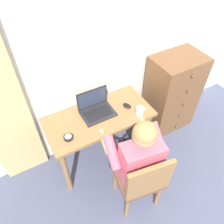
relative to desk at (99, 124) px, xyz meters
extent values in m
cube|color=silver|center=(0.25, 0.34, 0.65)|extent=(4.80, 0.05, 2.50)
cube|color=olive|center=(0.00, 0.00, 0.11)|extent=(1.12, 0.54, 0.03)
cylinder|color=olive|center=(-0.50, -0.21, -0.26)|extent=(0.06, 0.06, 0.69)
cylinder|color=olive|center=(0.50, -0.21, -0.26)|extent=(0.06, 0.06, 0.69)
cylinder|color=olive|center=(-0.50, 0.21, -0.26)|extent=(0.06, 0.06, 0.69)
cylinder|color=olive|center=(0.50, 0.21, -0.26)|extent=(0.06, 0.06, 0.69)
cube|color=brown|center=(1.07, 0.07, -0.08)|extent=(0.61, 0.43, 1.06)
sphere|color=brown|center=(1.07, -0.16, -0.50)|extent=(0.04, 0.04, 0.04)
sphere|color=brown|center=(1.07, -0.16, -0.29)|extent=(0.04, 0.04, 0.04)
sphere|color=brown|center=(1.07, -0.16, -0.08)|extent=(0.04, 0.04, 0.04)
sphere|color=brown|center=(1.07, -0.16, 0.14)|extent=(0.04, 0.04, 0.04)
sphere|color=brown|center=(1.07, -0.16, 0.35)|extent=(0.04, 0.04, 0.04)
cube|color=brown|center=(0.09, -0.64, -0.18)|extent=(0.48, 0.46, 0.05)
cube|color=olive|center=(0.06, -0.82, 0.06)|extent=(0.42, 0.11, 0.42)
cylinder|color=olive|center=(0.28, -0.51, -0.40)|extent=(0.04, 0.04, 0.40)
cylinder|color=olive|center=(-0.06, -0.46, -0.40)|extent=(0.04, 0.04, 0.40)
cylinder|color=olive|center=(0.23, -0.83, -0.40)|extent=(0.04, 0.04, 0.40)
cylinder|color=olive|center=(-0.11, -0.77, -0.40)|extent=(0.04, 0.04, 0.40)
cylinder|color=#33384C|center=(0.21, -0.44, -0.13)|extent=(0.20, 0.42, 0.14)
cylinder|color=#33384C|center=(0.03, -0.41, -0.13)|extent=(0.20, 0.42, 0.14)
cylinder|color=#33384C|center=(0.24, -0.24, -0.37)|extent=(0.11, 0.11, 0.47)
cylinder|color=#33384C|center=(0.06, -0.21, -0.37)|extent=(0.11, 0.11, 0.47)
cube|color=#D1566B|center=(0.08, -0.65, 0.10)|extent=(0.39, 0.26, 0.46)
cylinder|color=#D1566B|center=(0.32, -0.56, 0.18)|extent=(0.14, 0.31, 0.25)
cylinder|color=#D1566B|center=(-0.12, -0.49, 0.18)|extent=(0.14, 0.31, 0.25)
cylinder|color=tan|center=(0.35, -0.36, 0.08)|extent=(0.11, 0.28, 0.11)
cylinder|color=tan|center=(-0.08, -0.29, 0.08)|extent=(0.11, 0.28, 0.11)
sphere|color=tan|center=(0.08, -0.64, 0.46)|extent=(0.20, 0.20, 0.20)
sphere|color=#9E7A47|center=(0.08, -0.64, 0.49)|extent=(0.20, 0.20, 0.20)
cube|color=#232326|center=(0.01, 0.03, 0.13)|extent=(0.34, 0.24, 0.02)
cube|color=black|center=(0.01, 0.02, 0.14)|extent=(0.29, 0.15, 0.00)
cube|color=#232326|center=(0.01, 0.16, 0.25)|extent=(0.34, 0.01, 0.22)
cube|color=#2D3851|center=(0.01, 0.15, 0.25)|extent=(0.31, 0.00, 0.18)
ellipsoid|color=black|center=(0.33, -0.03, 0.14)|extent=(0.09, 0.11, 0.03)
cylinder|color=black|center=(-0.38, -0.12, 0.14)|extent=(0.09, 0.09, 0.03)
cylinder|color=silver|center=(-0.38, -0.12, 0.15)|extent=(0.06, 0.06, 0.00)
cylinder|color=silver|center=(0.38, -0.19, 0.17)|extent=(0.08, 0.08, 0.09)
torus|color=silver|center=(0.43, -0.19, 0.18)|extent=(0.06, 0.01, 0.06)
camera|label=1|loc=(-0.65, -1.43, 1.79)|focal=35.42mm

